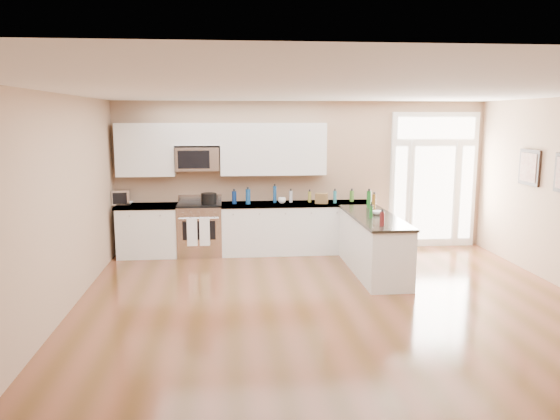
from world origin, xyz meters
name	(u,v)px	position (x,y,z in m)	size (l,w,h in m)	color
ground	(346,325)	(0.00, 0.00, 0.00)	(8.00, 8.00, 0.00)	#583618
room_shell	(349,186)	(0.00, 0.00, 1.71)	(8.00, 8.00, 8.00)	tan
back_cabinet_left	(148,232)	(-2.87, 3.69, 0.44)	(1.10, 0.66, 0.94)	silver
back_cabinet_right	(296,229)	(-0.16, 3.69, 0.44)	(2.85, 0.66, 0.94)	silver
peninsula_cabinet	(373,246)	(0.93, 2.24, 0.43)	(0.69, 2.32, 0.94)	silver
upper_cabinet_left	(145,150)	(-2.88, 3.83, 1.93)	(1.04, 0.33, 0.95)	silver
upper_cabinet_right	(273,149)	(-0.57, 3.83, 1.93)	(1.94, 0.33, 0.95)	silver
upper_cabinet_short	(197,134)	(-1.95, 3.83, 2.20)	(0.82, 0.33, 0.40)	silver
microwave	(198,159)	(-1.95, 3.80, 1.76)	(0.78, 0.41, 0.42)	silver
entry_door	(433,180)	(2.55, 3.95, 1.30)	(1.70, 0.10, 2.60)	white
wall_art_near	(529,167)	(3.47, 2.20, 1.70)	(0.05, 0.58, 0.58)	black
kitchen_range	(200,229)	(-1.94, 3.69, 0.48)	(0.80, 0.71, 1.08)	silver
stockpot	(209,198)	(-1.76, 3.61, 1.06)	(0.28, 0.28, 0.22)	black
toaster_oven	(121,197)	(-3.34, 3.79, 1.07)	(0.31, 0.25, 0.27)	silver
cardboard_box	(322,198)	(0.30, 3.58, 1.03)	(0.23, 0.16, 0.19)	brown
bowl_left	(127,203)	(-3.24, 3.79, 0.97)	(0.21, 0.21, 0.05)	white
bowl_peninsula	(378,213)	(1.00, 2.32, 0.97)	(0.20, 0.20, 0.06)	white
cup_counter	(282,200)	(-0.43, 3.64, 0.99)	(0.14, 0.14, 0.11)	white
counter_bottles	(313,199)	(0.09, 3.25, 1.06)	(2.42, 2.43, 0.31)	#19591E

